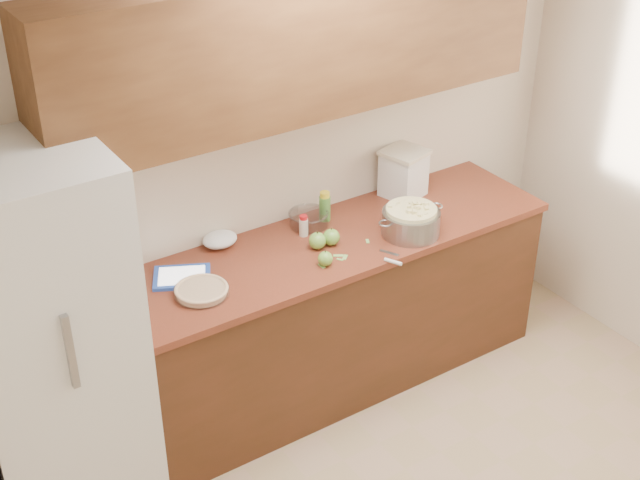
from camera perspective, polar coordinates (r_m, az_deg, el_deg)
room_shell at (r=3.45m, az=13.52°, el=-5.42°), size 3.60×3.60×3.60m
counter_run at (r=4.84m, az=-0.11°, el=-4.96°), size 2.64×0.68×0.92m
upper_cabinets at (r=4.28m, az=-1.29°, el=12.52°), size 2.60×0.34×0.70m
fridge at (r=4.10m, az=-17.03°, el=-6.45°), size 0.70×0.70×1.80m
pie at (r=4.23m, az=-7.59°, el=-3.24°), size 0.26×0.26×0.04m
colander at (r=4.68m, az=5.83°, el=1.19°), size 0.41×0.31×0.15m
flour_canister at (r=5.03m, az=5.37°, el=4.32°), size 0.27×0.27×0.27m
tablet at (r=4.36m, az=-8.83°, el=-2.35°), size 0.34×0.31×0.02m
paring_knife at (r=4.46m, az=4.67°, el=-1.31°), size 0.11×0.19×0.02m
lemon_bottle at (r=4.78m, az=0.31°, el=2.15°), size 0.06×0.06×0.17m
cinnamon_shaker at (r=4.65m, az=-1.06°, el=0.91°), size 0.05×0.05×0.12m
vanilla_bottle at (r=4.67m, az=-0.92°, el=0.93°), size 0.03×0.03×0.09m
mixing_bowl at (r=4.74m, az=-0.74°, el=1.40°), size 0.22×0.22×0.08m
paper_towel at (r=4.59m, az=-6.43°, el=0.04°), size 0.21×0.19×0.08m
apple_left at (r=4.54m, az=-0.17°, el=-0.05°), size 0.09×0.09×0.10m
apple_center at (r=4.57m, az=0.73°, el=0.19°), size 0.09×0.09×0.10m
apple_front at (r=4.40m, az=0.34°, el=-1.20°), size 0.08×0.08×0.09m
peel_a at (r=4.62m, az=3.06°, el=-0.07°), size 0.03×0.04×0.00m
peel_b at (r=4.50m, az=1.19°, el=-1.01°), size 0.05×0.05×0.00m
peel_c at (r=4.46m, az=1.29°, el=-1.25°), size 0.03×0.04×0.00m
peel_d at (r=4.48m, az=1.60°, el=-1.11°), size 0.05×0.05×0.00m
peel_e at (r=4.41m, az=0.11°, el=-1.67°), size 0.02×0.05×0.00m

